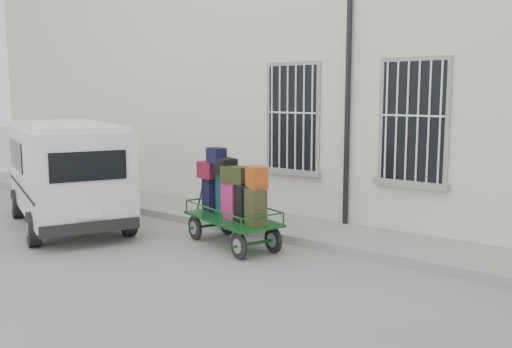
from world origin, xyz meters
name	(u,v)px	position (x,y,z in m)	size (l,w,h in m)	color
ground	(213,254)	(0.00, 0.00, 0.00)	(80.00, 80.00, 0.00)	slate
building	(366,84)	(0.00, 5.50, 3.00)	(24.00, 5.15, 6.00)	beige
sidewalk	(286,227)	(0.00, 2.20, 0.07)	(24.00, 1.70, 0.15)	gray
luggage_cart	(232,198)	(-0.09, 0.61, 0.89)	(2.44, 1.51, 1.77)	black
van	(67,168)	(-3.82, -0.31, 1.24)	(4.61, 3.33, 2.16)	silver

